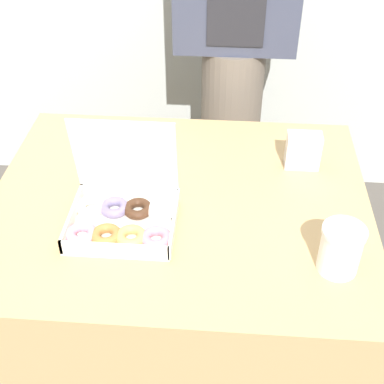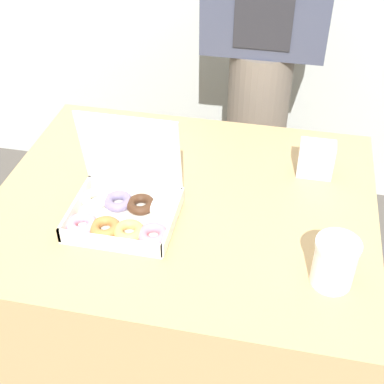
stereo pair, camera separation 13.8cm
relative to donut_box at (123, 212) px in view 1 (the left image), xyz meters
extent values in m
plane|color=#4C4742|center=(0.14, 0.11, -0.78)|extent=(14.00, 14.00, 0.00)
cube|color=tan|center=(0.14, 0.11, -0.41)|extent=(1.09, 0.90, 0.74)
cube|color=silver|center=(0.00, -0.02, -0.04)|extent=(0.28, 0.24, 0.01)
cube|color=silver|center=(-0.14, -0.02, -0.01)|extent=(0.01, 0.24, 0.04)
cube|color=silver|center=(0.14, -0.02, -0.01)|extent=(0.01, 0.24, 0.04)
cube|color=silver|center=(0.00, -0.13, -0.01)|extent=(0.28, 0.01, 0.04)
cube|color=silver|center=(0.00, 0.10, -0.01)|extent=(0.28, 0.01, 0.04)
cube|color=silver|center=(0.00, 0.08, 0.12)|extent=(0.28, 0.05, 0.24)
torus|color=pink|center=(-0.10, -0.07, -0.02)|extent=(0.11, 0.11, 0.03)
torus|color=silver|center=(-0.10, 0.04, -0.02)|extent=(0.11, 0.11, 0.03)
torus|color=#A87038|center=(-0.03, -0.07, -0.02)|extent=(0.09, 0.09, 0.03)
torus|color=slate|center=(-0.03, 0.04, -0.02)|extent=(0.12, 0.12, 0.03)
torus|color=tan|center=(0.03, -0.07, -0.02)|extent=(0.11, 0.11, 0.03)
torus|color=#422819|center=(0.03, 0.04, -0.02)|extent=(0.11, 0.11, 0.03)
torus|color=pink|center=(0.10, -0.07, -0.02)|extent=(0.09, 0.09, 0.03)
torus|color=white|center=(0.10, 0.04, -0.02)|extent=(0.11, 0.11, 0.03)
cylinder|color=white|center=(0.55, -0.12, 0.02)|extent=(0.10, 0.10, 0.12)
cylinder|color=white|center=(0.55, -0.12, 0.08)|extent=(0.11, 0.11, 0.01)
cube|color=silver|center=(0.50, 0.31, 0.02)|extent=(0.10, 0.06, 0.11)
cylinder|color=#665B51|center=(0.28, 0.85, -0.33)|extent=(0.24, 0.24, 0.89)
camera|label=1|loc=(0.27, -1.07, 0.93)|focal=50.00mm
camera|label=2|loc=(0.41, -1.05, 0.93)|focal=50.00mm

